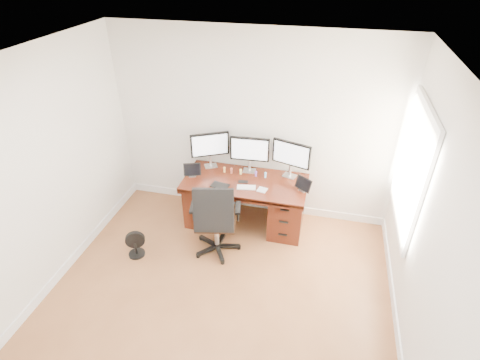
% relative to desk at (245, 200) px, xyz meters
% --- Properties ---
extents(ground, '(4.50, 4.50, 0.00)m').
position_rel_desk_xyz_m(ground, '(0.00, -1.83, -0.40)').
color(ground, brown).
rests_on(ground, ground).
extents(back_wall, '(4.00, 0.10, 2.70)m').
position_rel_desk_xyz_m(back_wall, '(0.00, 0.42, 0.95)').
color(back_wall, white).
rests_on(back_wall, ground).
extents(right_wall, '(0.10, 4.50, 2.70)m').
position_rel_desk_xyz_m(right_wall, '(2.00, -1.72, 0.95)').
color(right_wall, white).
rests_on(right_wall, ground).
extents(desk, '(1.70, 0.80, 0.75)m').
position_rel_desk_xyz_m(desk, '(0.00, 0.00, 0.00)').
color(desk, '#46190E').
rests_on(desk, ground).
extents(office_chair, '(0.70, 0.70, 1.12)m').
position_rel_desk_xyz_m(office_chair, '(-0.23, -0.70, -0.03)').
color(office_chair, black).
rests_on(office_chair, ground).
extents(floor_fan, '(0.25, 0.22, 0.37)m').
position_rel_desk_xyz_m(floor_fan, '(-1.25, -1.02, -0.22)').
color(floor_fan, black).
rests_on(floor_fan, ground).
extents(monitor_left, '(0.50, 0.29, 0.53)m').
position_rel_desk_xyz_m(monitor_left, '(-0.58, 0.24, 0.68)').
color(monitor_left, silver).
rests_on(monitor_left, desk).
extents(monitor_center, '(0.55, 0.15, 0.53)m').
position_rel_desk_xyz_m(monitor_center, '(0.00, 0.24, 0.68)').
color(monitor_center, silver).
rests_on(monitor_center, desk).
extents(monitor_right, '(0.54, 0.20, 0.53)m').
position_rel_desk_xyz_m(monitor_right, '(0.58, 0.24, 0.68)').
color(monitor_right, silver).
rests_on(monitor_right, desk).
extents(tablet_left, '(0.25, 0.14, 0.19)m').
position_rel_desk_xyz_m(tablet_left, '(-0.75, -0.08, 0.43)').
color(tablet_left, silver).
rests_on(tablet_left, desk).
extents(tablet_right, '(0.23, 0.19, 0.19)m').
position_rel_desk_xyz_m(tablet_right, '(0.80, -0.08, 0.43)').
color(tablet_right, silver).
rests_on(tablet_right, desk).
extents(keyboard, '(0.27, 0.15, 0.01)m').
position_rel_desk_xyz_m(keyboard, '(0.05, -0.20, 0.36)').
color(keyboard, silver).
rests_on(keyboard, desk).
extents(trackpad, '(0.14, 0.14, 0.01)m').
position_rel_desk_xyz_m(trackpad, '(0.27, -0.20, 0.35)').
color(trackpad, silver).
rests_on(trackpad, desk).
extents(drawing_tablet, '(0.26, 0.19, 0.01)m').
position_rel_desk_xyz_m(drawing_tablet, '(-0.30, -0.23, 0.35)').
color(drawing_tablet, black).
rests_on(drawing_tablet, desk).
extents(phone, '(0.14, 0.09, 0.01)m').
position_rel_desk_xyz_m(phone, '(-0.02, -0.07, 0.35)').
color(phone, black).
rests_on(phone, desk).
extents(figurine_orange, '(0.04, 0.04, 0.09)m').
position_rel_desk_xyz_m(figurine_orange, '(-0.34, 0.12, 0.40)').
color(figurine_orange, '#E4B259').
rests_on(figurine_orange, desk).
extents(figurine_brown, '(0.04, 0.04, 0.09)m').
position_rel_desk_xyz_m(figurine_brown, '(-0.23, 0.12, 0.40)').
color(figurine_brown, '#9A4B3D').
rests_on(figurine_brown, desk).
extents(figurine_yellow, '(0.04, 0.04, 0.09)m').
position_rel_desk_xyz_m(figurine_yellow, '(-0.10, 0.12, 0.40)').
color(figurine_yellow, '#E6E27C').
rests_on(figurine_yellow, desk).
extents(figurine_purple, '(0.04, 0.04, 0.09)m').
position_rel_desk_xyz_m(figurine_purple, '(0.12, 0.12, 0.40)').
color(figurine_purple, '#8452CA').
rests_on(figurine_purple, desk).
extents(figurine_blue, '(0.04, 0.04, 0.09)m').
position_rel_desk_xyz_m(figurine_blue, '(0.25, 0.12, 0.40)').
color(figurine_blue, '#6EB2EA').
rests_on(figurine_blue, desk).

